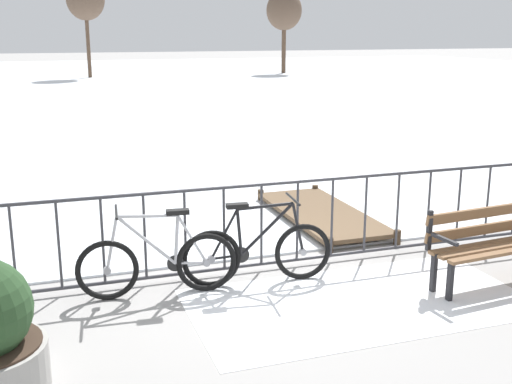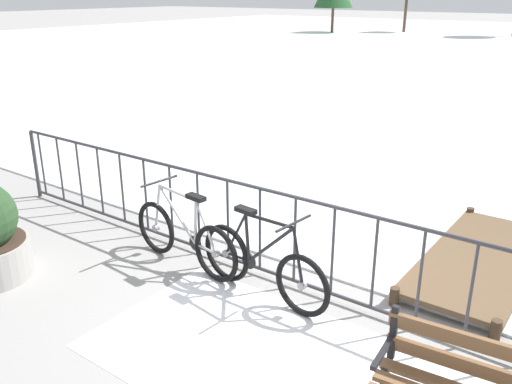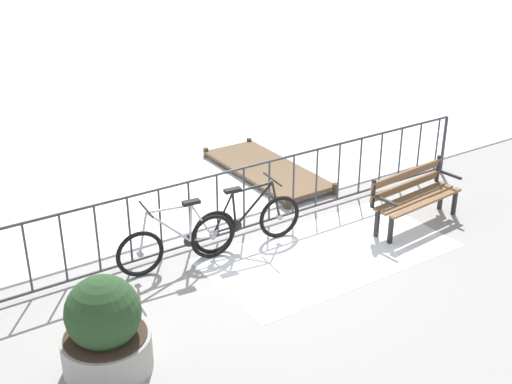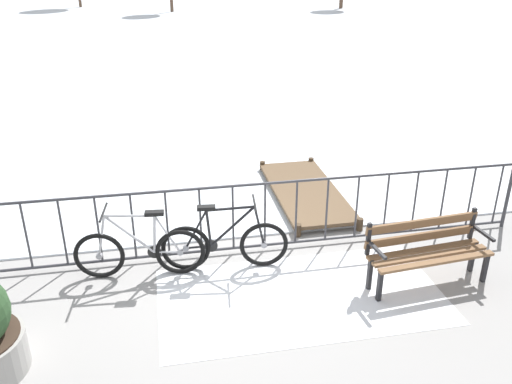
{
  "view_description": "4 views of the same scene",
  "coord_description": "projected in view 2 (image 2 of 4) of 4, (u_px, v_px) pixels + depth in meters",
  "views": [
    {
      "loc": [
        -2.14,
        -6.72,
        2.77
      ],
      "look_at": [
        0.29,
        0.37,
        0.87
      ],
      "focal_mm": 44.7,
      "sensor_mm": 36.0,
      "label": 1
    },
    {
      "loc": [
        2.96,
        -4.44,
        3.05
      ],
      "look_at": [
        -0.29,
        0.01,
        0.99
      ],
      "focal_mm": 38.02,
      "sensor_mm": 36.0,
      "label": 2
    },
    {
      "loc": [
        -4.56,
        -7.54,
        4.74
      ],
      "look_at": [
        0.0,
        -0.66,
        0.97
      ],
      "focal_mm": 46.89,
      "sensor_mm": 36.0,
      "label": 3
    },
    {
      "loc": [
        -0.72,
        -6.53,
        3.96
      ],
      "look_at": [
        0.61,
        0.3,
        0.79
      ],
      "focal_mm": 37.29,
      "sensor_mm": 36.0,
      "label": 4
    }
  ],
  "objects": [
    {
      "name": "railing_fence",
      "position": [
        277.0,
        235.0,
        5.86
      ],
      "size": [
        9.06,
        0.06,
        1.07
      ],
      "color": "#38383D",
      "rests_on": "ground"
    },
    {
      "name": "ground_plane",
      "position": [
        276.0,
        280.0,
        6.06
      ],
      "size": [
        160.0,
        160.0,
        0.0
      ],
      "primitive_type": "plane",
      "color": "gray"
    },
    {
      "name": "bicycle_near_railing",
      "position": [
        184.0,
        237.0,
        6.26
      ],
      "size": [
        1.71,
        0.52,
        0.97
      ],
      "color": "black",
      "rests_on": "ground"
    },
    {
      "name": "bicycle_second",
      "position": [
        262.0,
        265.0,
        5.63
      ],
      "size": [
        1.71,
        0.52,
        0.97
      ],
      "color": "black",
      "rests_on": "ground"
    },
    {
      "name": "snow_patch",
      "position": [
        284.0,
        368.0,
        4.65
      ],
      "size": [
        3.55,
        1.85,
        0.01
      ],
      "primitive_type": "cube",
      "color": "white",
      "rests_on": "ground"
    },
    {
      "name": "wooden_dock",
      "position": [
        480.0,
        259.0,
        6.29
      ],
      "size": [
        1.1,
        2.77,
        0.2
      ],
      "color": "brown",
      "rests_on": "ground"
    }
  ]
}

